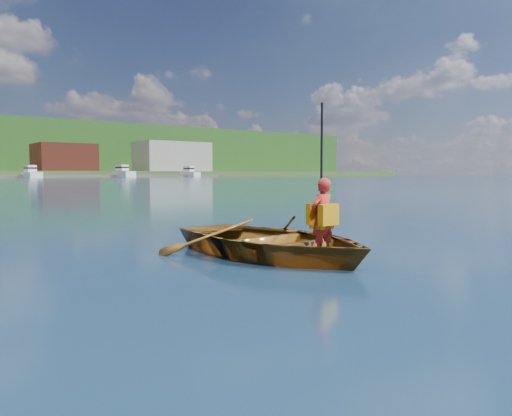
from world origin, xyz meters
name	(u,v)px	position (x,y,z in m)	size (l,w,h in m)	color
ground	(222,256)	(0.00, 0.00, 0.00)	(600.00, 600.00, 0.00)	#132C3E
rowboat	(271,241)	(0.62, -0.45, 0.23)	(2.90, 3.87, 0.76)	brown
child_paddler	(322,216)	(0.84, -1.34, 0.67)	(0.42, 0.36, 2.21)	red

